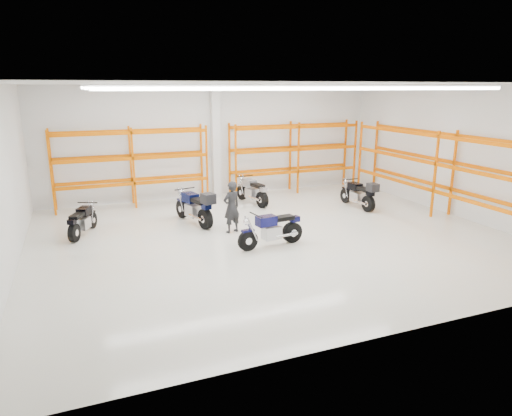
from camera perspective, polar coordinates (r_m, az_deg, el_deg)
name	(u,v)px	position (r m, az deg, el deg)	size (l,w,h in m)	color
ground	(272,237)	(13.92, 2.07, -3.64)	(14.00, 14.00, 0.00)	beige
room_shell	(273,128)	(13.27, 2.16, 9.96)	(14.02, 12.02, 4.51)	white
motorcycle_main	(274,230)	(13.01, 2.22, -2.76)	(2.07, 0.69, 1.02)	black
motorcycle_back_a	(82,222)	(14.89, -20.94, -1.65)	(0.94, 1.77, 0.93)	black
motorcycle_back_b	(196,208)	(15.12, -7.53, 0.03)	(0.99, 2.32, 1.20)	black
motorcycle_back_c	(253,192)	(17.67, -0.39, 2.02)	(0.73, 2.09, 1.03)	black
motorcycle_back_d	(360,195)	(17.47, 12.85, 1.63)	(0.68, 2.13, 1.09)	black
standing_man	(232,207)	(14.16, -3.06, 0.11)	(0.59, 0.39, 1.63)	black
structural_column	(216,142)	(18.80, -5.06, 8.21)	(0.32, 0.32, 4.50)	white
pallet_racking_back_left	(132,159)	(17.86, -15.27, 5.89)	(5.67, 0.87, 3.00)	#EF5500
pallet_racking_back_right	(294,150)	(19.78, 4.81, 7.19)	(5.67, 0.87, 3.00)	#EF5500
pallet_racking_side	(445,165)	(17.08, 22.55, 4.98)	(0.87, 9.07, 3.00)	#EF5500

